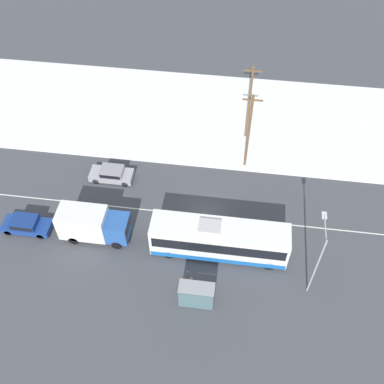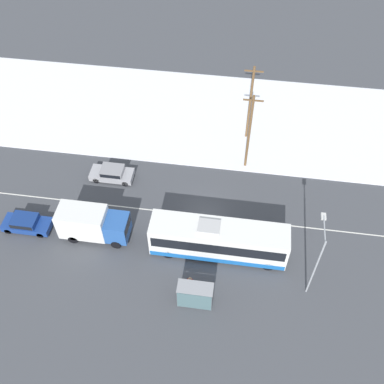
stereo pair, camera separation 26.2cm
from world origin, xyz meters
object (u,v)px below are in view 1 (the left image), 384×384
Objects in this scene: pedestrian_at_stop at (191,283)px; parked_car_near_truck at (26,224)px; sedan_car at (112,174)px; utility_pole_snowlot at (249,102)px; bus_shelter at (196,295)px; streetlamp at (319,254)px; utility_pole_roadside at (249,132)px; city_bus at (219,240)px; box_truck at (92,224)px.

parked_car_near_truck is at bearing 165.28° from pedestrian_at_stop.
sedan_car is at bearing 49.17° from parked_car_near_truck.
pedestrian_at_stop is (15.29, -4.02, 0.34)m from parked_car_near_truck.
pedestrian_at_stop is at bearing -100.07° from utility_pole_snowlot.
bus_shelter is at bearing -66.87° from pedestrian_at_stop.
streetlamp is at bearing 153.55° from sedan_car.
streetlamp reaches higher than parked_car_near_truck.
utility_pole_roadside is at bearing -164.53° from sedan_car.
utility_pole_snowlot is (1.49, 14.91, 2.82)m from city_bus.
sedan_car is at bearing -148.09° from utility_pole_snowlot.
streetlamp is at bearing -65.56° from utility_pole_roadside.
box_truck is 19.48m from utility_pole_snowlot.
city_bus reaches higher than sedan_car.
city_bus is 5.42m from bus_shelter.
utility_pole_roadside is (1.67, 10.59, 2.80)m from city_bus.
city_bus reaches higher than parked_car_near_truck.
streetlamp is 0.81× the size of utility_pole_roadside.
bus_shelter is 0.32× the size of utility_pole_roadside.
pedestrian_at_stop reaches higher than sedan_car.
sedan_car is at bearing -164.53° from utility_pole_roadside.
bus_shelter is 20.57m from utility_pole_snowlot.
bus_shelter is at bearing -103.69° from city_bus.
streetlamp is 18.14m from utility_pole_snowlot.
box_truck is 0.69× the size of utility_pole_snowlot.
sedan_car is at bearing 153.55° from streetlamp.
parked_car_near_truck is (-6.01, -6.96, 0.01)m from sedan_car.
city_bus is 1.90× the size of box_truck.
city_bus is 1.31× the size of utility_pole_roadside.
utility_pole_roadside is (18.81, 10.50, 3.79)m from parked_car_near_truck.
sedan_car is 14.38m from pedestrian_at_stop.
pedestrian_at_stop is at bearing -115.23° from city_bus.
utility_pole_roadside is (12.79, 3.54, 3.81)m from sedan_car.
bus_shelter is at bearing -29.44° from box_truck.
utility_pole_roadside is 4.32m from utility_pole_snowlot.
pedestrian_at_stop is (9.12, -4.13, -0.63)m from box_truck.
sedan_car is 9.20m from parked_car_near_truck.
box_truck is 16.60m from utility_pole_roadside.
utility_pole_snowlot is at bearing 84.28° from city_bus.
box_truck is 10.03m from pedestrian_at_stop.
bus_shelter is at bearing -97.84° from utility_pole_snowlot.
utility_pole_snowlot is at bearing 92.28° from utility_pole_roadside.
parked_car_near_truck is at bearing 49.17° from sedan_car.
pedestrian_at_stop is 15.33m from utility_pole_roadside.
streetlamp is (18.45, -2.42, 2.79)m from box_truck.
box_truck is at bearing -140.58° from utility_pole_roadside.
sedan_car is 15.79m from bus_shelter.
pedestrian_at_stop is 19.45m from utility_pole_snowlot.
utility_pole_snowlot is (-0.17, 4.32, 0.02)m from utility_pole_roadside.
utility_pole_snowlot is (-5.99, 17.12, 0.05)m from streetlamp.
pedestrian_at_stop is 0.65× the size of bus_shelter.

